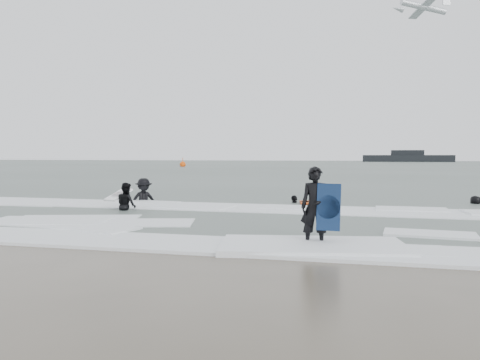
% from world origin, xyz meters
% --- Properties ---
extents(ground, '(320.00, 320.00, 0.00)m').
position_xyz_m(ground, '(0.00, 0.00, 0.00)').
color(ground, brown).
rests_on(ground, ground).
extents(sea, '(320.00, 320.00, 0.00)m').
position_xyz_m(sea, '(0.00, 80.00, 0.06)').
color(sea, '#47544C').
rests_on(sea, ground).
extents(surfer_centre, '(0.66, 0.48, 1.69)m').
position_xyz_m(surfer_centre, '(2.94, -0.00, 0.00)').
color(surfer_centre, black).
rests_on(surfer_centre, ground).
extents(surfer_wading, '(0.95, 0.92, 1.54)m').
position_xyz_m(surfer_wading, '(-3.86, 4.52, 0.00)').
color(surfer_wading, black).
rests_on(surfer_wading, ground).
extents(surfer_breaker, '(1.36, 1.27, 1.84)m').
position_xyz_m(surfer_breaker, '(-4.65, 7.40, 0.00)').
color(surfer_breaker, black).
rests_on(surfer_breaker, ground).
extents(surfer_right_near, '(0.87, 0.89, 1.50)m').
position_xyz_m(surfer_right_near, '(1.33, 8.37, 0.00)').
color(surfer_right_near, black).
rests_on(surfer_right_near, ground).
extents(surfer_right_far, '(0.79, 0.57, 1.51)m').
position_xyz_m(surfer_right_far, '(8.08, 9.78, 0.00)').
color(surfer_right_far, black).
rests_on(surfer_right_far, ground).
extents(surf_foam, '(30.03, 9.06, 0.09)m').
position_xyz_m(surf_foam, '(0.00, 3.70, 0.04)').
color(surf_foam, white).
rests_on(surf_foam, ground).
extents(bodyboards, '(8.10, 8.91, 1.25)m').
position_xyz_m(bodyboards, '(0.22, 4.28, 0.50)').
color(bodyboards, '#0F2247').
rests_on(bodyboards, ground).
extents(buoy, '(1.00, 1.00, 1.65)m').
position_xyz_m(buoy, '(-25.15, 63.08, 0.42)').
color(buoy, '#EC4D0A').
rests_on(buoy, ground).
extents(vessel_horizon, '(25.36, 4.53, 3.44)m').
position_xyz_m(vessel_horizon, '(16.50, 135.55, 1.29)').
color(vessel_horizon, black).
rests_on(vessel_horizon, ground).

